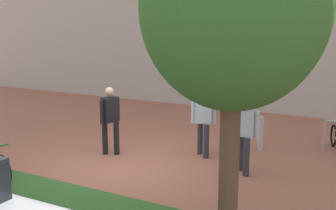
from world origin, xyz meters
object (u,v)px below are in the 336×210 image
Objects in this scene: tree_sidewalk at (234,9)px; bollard_steel at (260,133)px; person_shirt_white at (245,130)px; person_suited_dark at (110,116)px; person_shirt_blue at (204,118)px.

bollard_steel is at bearing 100.30° from tree_sidewalk.
person_shirt_white is (-0.76, 3.12, -2.42)m from tree_sidewalk.
tree_sidewalk is at bearing -34.43° from person_suited_dark.
person_shirt_white is 1.44m from person_shirt_blue.
person_shirt_blue reaches higher than bollard_steel.
person_shirt_blue is at bearing 24.78° from person_suited_dark.
person_shirt_white reaches higher than bollard_steel.
person_shirt_blue is (2.11, 0.97, 0.00)m from person_suited_dark.
tree_sidewalk is at bearing -62.04° from person_shirt_blue.
bollard_steel is at bearing 94.51° from person_shirt_white.
tree_sidewalk is 5.57m from person_suited_dark.
bollard_steel is 1.69m from person_shirt_blue.
person_shirt_white is at bearing -28.52° from person_shirt_blue.
person_shirt_white is at bearing -85.49° from bollard_steel.
person_shirt_white is at bearing 103.61° from tree_sidewalk.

